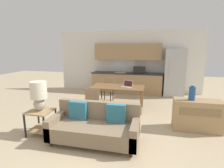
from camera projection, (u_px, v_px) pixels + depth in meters
ground_plane at (97, 142)px, 3.70m from camera, size 20.00×20.00×0.00m
wall_back at (128, 62)px, 7.85m from camera, size 6.40×0.07×2.70m
kitchen_counter at (127, 74)px, 7.67m from camera, size 3.05×0.65×2.15m
refrigerator at (174, 73)px, 7.13m from camera, size 0.79×0.70×1.94m
dining_table at (118, 88)px, 5.58m from camera, size 1.67×0.86×0.75m
couch at (95, 126)px, 3.69m from camera, size 1.83×0.80×0.80m
side_table at (41, 118)px, 3.97m from camera, size 0.52×0.52×0.57m
table_lamp at (39, 94)px, 3.85m from camera, size 0.35×0.35×0.67m
credenza at (197, 115)px, 4.17m from camera, size 1.09×0.45×0.75m
vase at (192, 93)px, 4.08m from camera, size 0.15×0.15×0.35m
dining_chair_far_left at (108, 88)px, 6.51m from camera, size 0.44×0.44×0.86m
dining_chair_near_left at (94, 100)px, 4.95m from camera, size 0.43×0.43×0.86m
laptop at (127, 85)px, 5.48m from camera, size 0.40×0.36×0.20m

